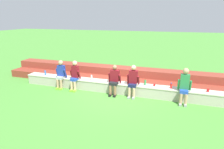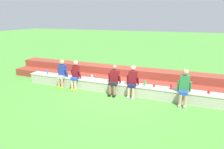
{
  "view_description": "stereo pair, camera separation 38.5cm",
  "coord_description": "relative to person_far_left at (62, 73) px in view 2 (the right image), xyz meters",
  "views": [
    {
      "loc": [
        2.31,
        -7.45,
        3.26
      ],
      "look_at": [
        -0.18,
        0.24,
        0.83
      ],
      "focal_mm": 30.57,
      "sensor_mm": 36.0,
      "label": 1
    },
    {
      "loc": [
        2.67,
        -7.32,
        3.26
      ],
      "look_at": [
        -0.18,
        0.24,
        0.83
      ],
      "focal_mm": 30.57,
      "sensor_mm": 36.0,
      "label": 2
    }
  ],
  "objects": [
    {
      "name": "water_bottle_near_left",
      "position": [
        3.93,
        0.3,
        -0.12
      ],
      "size": [
        0.08,
        0.08,
        0.26
      ],
      "color": "green",
      "rests_on": "stone_seating_wall"
    },
    {
      "name": "water_bottle_near_right",
      "position": [
        1.49,
        0.2,
        -0.12
      ],
      "size": [
        0.07,
        0.07,
        0.24
      ],
      "color": "silver",
      "rests_on": "stone_seating_wall"
    },
    {
      "name": "brick_bleachers",
      "position": [
        2.64,
        1.62,
        -0.41
      ],
      "size": [
        12.69,
        1.58,
        0.76
      ],
      "color": "maroon",
      "rests_on": "ground"
    },
    {
      "name": "ground_plane",
      "position": [
        2.64,
        0.01,
        -0.72
      ],
      "size": [
        80.0,
        80.0,
        0.0
      ],
      "primitive_type": "plane",
      "color": "#4C9338"
    },
    {
      "name": "stone_seating_wall",
      "position": [
        2.64,
        0.25,
        -0.46
      ],
      "size": [
        9.17,
        0.52,
        0.48
      ],
      "color": "#B7AF9E",
      "rests_on": "ground"
    },
    {
      "name": "person_far_left",
      "position": [
        0.0,
        0.0,
        0.0
      ],
      "size": [
        0.51,
        0.52,
        1.34
      ],
      "color": "tan",
      "rests_on": "ground"
    },
    {
      "name": "water_bottle_mid_right",
      "position": [
        5.0,
        0.22,
        -0.13
      ],
      "size": [
        0.08,
        0.08,
        0.23
      ],
      "color": "red",
      "rests_on": "stone_seating_wall"
    },
    {
      "name": "plastic_cup_right_end",
      "position": [
        6.37,
        0.27,
        -0.18
      ],
      "size": [
        0.09,
        0.09,
        0.12
      ],
      "primitive_type": "cylinder",
      "color": "red",
      "rests_on": "stone_seating_wall"
    },
    {
      "name": "person_center",
      "position": [
        2.63,
        0.02,
        -0.03
      ],
      "size": [
        0.56,
        0.56,
        1.3
      ],
      "color": "#996B4C",
      "rests_on": "ground"
    },
    {
      "name": "water_bottle_mid_left",
      "position": [
        -1.04,
        0.22,
        -0.11
      ],
      "size": [
        0.07,
        0.07,
        0.27
      ],
      "color": "blue",
      "rests_on": "stone_seating_wall"
    },
    {
      "name": "person_right_of_center",
      "position": [
        3.45,
        0.02,
        0.0
      ],
      "size": [
        0.53,
        0.53,
        1.36
      ],
      "color": "#DBAD89",
      "rests_on": "ground"
    },
    {
      "name": "person_far_right",
      "position": [
        5.48,
        -0.03,
        0.03
      ],
      "size": [
        0.51,
        0.54,
        1.42
      ],
      "color": "tan",
      "rests_on": "ground"
    },
    {
      "name": "plastic_cup_left_end",
      "position": [
        4.32,
        0.28,
        -0.19
      ],
      "size": [
        0.08,
        0.08,
        0.11
      ],
      "primitive_type": "cylinder",
      "color": "red",
      "rests_on": "stone_seating_wall"
    },
    {
      "name": "person_left_of_center",
      "position": [
        0.74,
        -0.01,
        0.01
      ],
      "size": [
        0.48,
        0.54,
        1.37
      ],
      "color": "#DBAD89",
      "rests_on": "ground"
    }
  ]
}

